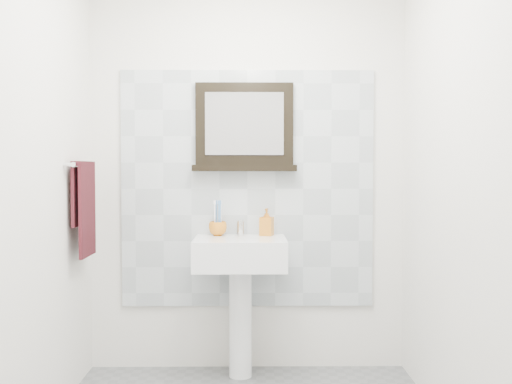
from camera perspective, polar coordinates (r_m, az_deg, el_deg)
back_wall at (r=3.82m, az=-0.83°, el=1.82°), size 2.00×0.01×2.50m
front_wall at (r=1.62m, az=-1.20°, el=1.30°), size 2.00×0.01×2.50m
left_wall at (r=2.90m, az=-21.11°, el=1.55°), size 0.01×2.20×2.50m
right_wall at (r=2.89m, az=19.32°, el=1.57°), size 0.01×2.20×2.50m
splashback at (r=3.81m, az=-0.83°, el=0.31°), size 1.60×0.02×1.50m
pedestal_sink at (r=3.64m, az=-1.51°, el=-7.28°), size 0.55×0.44×0.96m
toothbrush_cup at (r=3.74m, az=-3.66°, el=-3.50°), size 0.15×0.15×0.09m
toothbrushes at (r=3.74m, az=-3.63°, el=-2.29°), size 0.05×0.04×0.21m
soap_dispenser at (r=3.74m, az=1.02°, el=-2.86°), size 0.10×0.10×0.17m
framed_mirror at (r=3.78m, az=-1.11°, el=5.98°), size 0.65×0.11×0.55m
towel_bar at (r=3.59m, az=-16.18°, el=2.50°), size 0.07×0.40×0.03m
hand_towel at (r=3.59m, az=-16.04°, el=-0.85°), size 0.06×0.30×0.55m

